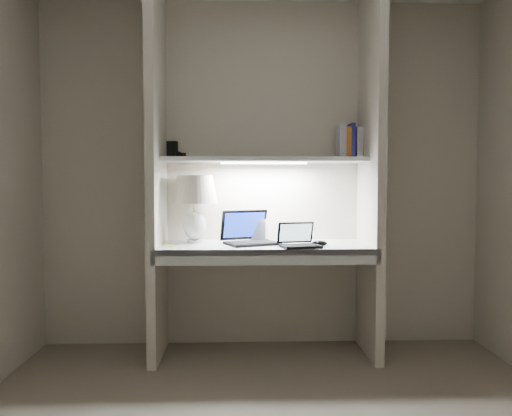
{
  "coord_description": "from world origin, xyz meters",
  "views": [
    {
      "loc": [
        -0.17,
        -2.16,
        1.2
      ],
      "look_at": [
        -0.06,
        1.05,
        1.03
      ],
      "focal_mm": 35.0,
      "sensor_mm": 36.0,
      "label": 1
    }
  ],
  "objects_px": {
    "laptop_main": "(249,236)",
    "book_row": "(354,142)",
    "speaker": "(259,230)",
    "laptop_netbook": "(299,241)",
    "table_lamp": "(195,197)"
  },
  "relations": [
    {
      "from": "laptop_main",
      "to": "laptop_netbook",
      "type": "height_order",
      "value": "laptop_main"
    },
    {
      "from": "laptop_main",
      "to": "book_row",
      "type": "height_order",
      "value": "book_row"
    },
    {
      "from": "laptop_main",
      "to": "laptop_netbook",
      "type": "relative_size",
      "value": 1.49
    },
    {
      "from": "speaker",
      "to": "laptop_netbook",
      "type": "bearing_deg",
      "value": -36.05
    },
    {
      "from": "laptop_main",
      "to": "book_row",
      "type": "distance_m",
      "value": 1.01
    },
    {
      "from": "table_lamp",
      "to": "speaker",
      "type": "distance_m",
      "value": 0.52
    },
    {
      "from": "table_lamp",
      "to": "speaker",
      "type": "bearing_deg",
      "value": 9.82
    },
    {
      "from": "table_lamp",
      "to": "book_row",
      "type": "bearing_deg",
      "value": 3.38
    },
    {
      "from": "laptop_main",
      "to": "speaker",
      "type": "bearing_deg",
      "value": 41.98
    },
    {
      "from": "laptop_netbook",
      "to": "book_row",
      "type": "relative_size",
      "value": 1.16
    },
    {
      "from": "laptop_main",
      "to": "book_row",
      "type": "bearing_deg",
      "value": -11.86
    },
    {
      "from": "table_lamp",
      "to": "laptop_main",
      "type": "height_order",
      "value": "table_lamp"
    },
    {
      "from": "laptop_main",
      "to": "laptop_netbook",
      "type": "xyz_separation_m",
      "value": [
        0.32,
        -0.18,
        -0.01
      ]
    },
    {
      "from": "laptop_netbook",
      "to": "table_lamp",
      "type": "bearing_deg",
      "value": 147.75
    },
    {
      "from": "book_row",
      "to": "laptop_main",
      "type": "bearing_deg",
      "value": -169.3
    }
  ]
}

